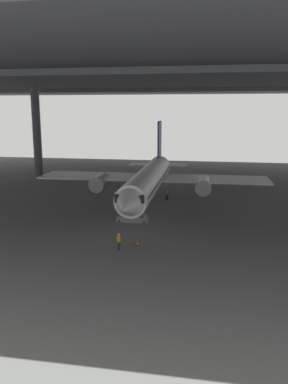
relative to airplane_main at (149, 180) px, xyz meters
The scene contains 7 objects.
ground_plane 5.97m from the airplane_main, 85.46° to the right, with size 110.00×110.00×0.00m, color slate.
hangar_structure 17.49m from the airplane_main, 88.08° to the left, with size 121.00×99.00×19.18m.
airplane_main is the anchor object (origin of this frame).
boarding_stairs 10.78m from the airplane_main, 92.24° to the right, with size 4.28×1.59×4.71m.
crew_worker_near_nose 20.95m from the airplane_main, 88.86° to the right, with size 0.30×0.54×1.74m.
crew_worker_by_stairs 7.61m from the airplane_main, 90.28° to the right, with size 0.49×0.37×1.71m.
traffic_cone_orange 19.32m from the airplane_main, 84.22° to the right, with size 0.36×0.36×0.60m.
Camera 1 is at (8.94, -51.86, 13.64)m, focal length 36.75 mm.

